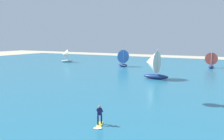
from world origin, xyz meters
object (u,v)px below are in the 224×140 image
sailboat_anchored_offshore (122,58)px  sailboat_far_right (152,65)px  sailboat_leading (211,60)px  sailboat_far_left (65,56)px  kitesurfer (99,119)px

sailboat_anchored_offshore → sailboat_far_right: 20.93m
sailboat_leading → sailboat_far_right: size_ratio=0.76×
sailboat_leading → sailboat_anchored_offshore: (-20.73, -7.69, 0.26)m
sailboat_far_left → sailboat_far_right: 38.39m
kitesurfer → sailboat_far_right: bearing=100.7°
kitesurfer → sailboat_anchored_offshore: sailboat_anchored_offshore is taller
sailboat_leading → sailboat_anchored_offshore: size_ratio=0.88×
sailboat_far_left → sailboat_far_right: (34.16, -17.52, 0.62)m
sailboat_leading → sailboat_far_left: bearing=-172.0°
kitesurfer → sailboat_far_right: size_ratio=0.36×
sailboat_anchored_offshore → sailboat_leading: bearing=20.4°
sailboat_far_left → sailboat_far_right: size_ratio=0.76×
sailboat_anchored_offshore → sailboat_far_right: (14.01, -15.55, 0.36)m
sailboat_leading → sailboat_anchored_offshore: bearing=-159.6°
sailboat_far_left → sailboat_leading: size_ratio=1.00×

